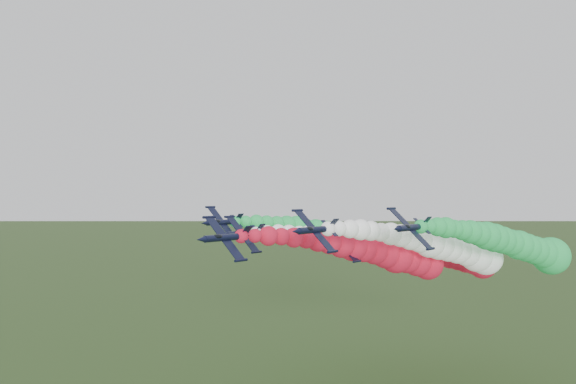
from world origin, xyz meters
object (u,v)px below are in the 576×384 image
jet_outer_right (518,246)px  jet_trail (448,255)px  jet_inner_right (447,248)px  jet_lead (382,253)px  jet_inner_left (377,249)px  jet_outer_left (351,238)px

jet_outer_right → jet_trail: bearing=157.3°
jet_inner_right → jet_trail: bearing=112.5°
jet_lead → jet_trail: (1.23, 30.94, -2.88)m
jet_lead → jet_inner_left: size_ratio=1.00×
jet_inner_right → jet_outer_right: bearing=44.8°
jet_inner_left → jet_trail: jet_inner_left is taller
jet_inner_right → jet_outer_right: jet_outer_right is taller
jet_lead → jet_trail: jet_lead is taller
jet_lead → jet_outer_left: size_ratio=1.00×
jet_lead → jet_outer_left: (-19.81, 19.51, 0.95)m
jet_trail → jet_inner_left: bearing=-128.2°
jet_lead → jet_inner_left: 19.28m
jet_lead → jet_outer_right: 30.69m
jet_lead → jet_trail: 31.09m
jet_inner_left → jet_outer_right: size_ratio=0.99×
jet_inner_right → jet_trail: jet_inner_right is taller
jet_inner_left → jet_outer_right: 31.49m
jet_outer_left → jet_outer_right: jet_outer_right is taller
jet_inner_left → jet_trail: bearing=51.8°
jet_outer_left → jet_trail: jet_outer_left is taller
jet_inner_right → jet_trail: (-7.92, 19.13, -3.73)m
jet_inner_left → jet_outer_right: bearing=12.3°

